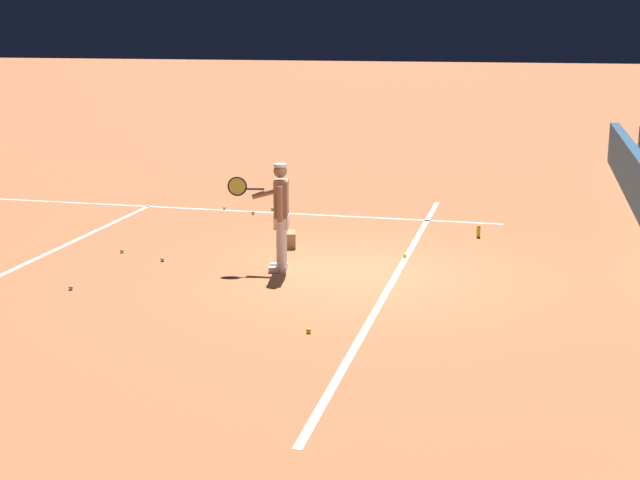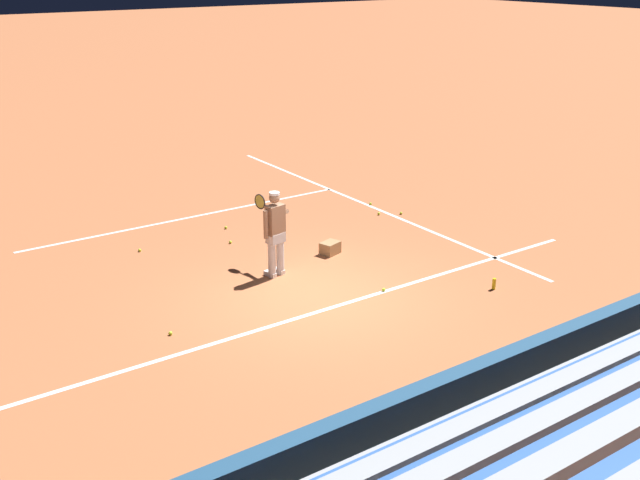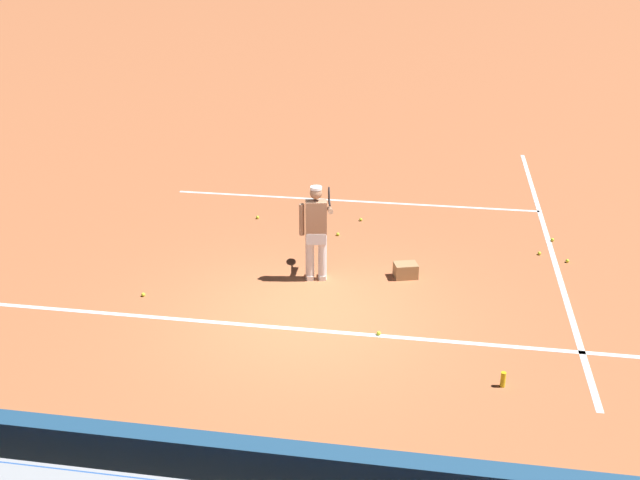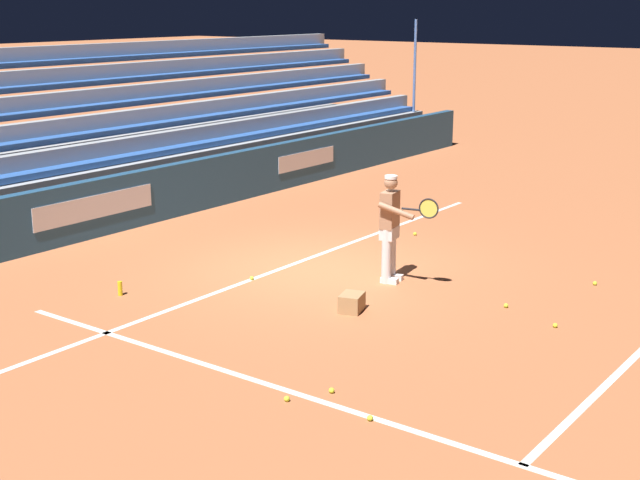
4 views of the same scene
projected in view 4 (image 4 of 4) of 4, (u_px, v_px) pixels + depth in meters
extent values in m
plane|color=#B7663D|center=(318.00, 269.00, 14.90)|extent=(160.00, 160.00, 0.00)
cube|color=white|center=(294.00, 264.00, 15.18)|extent=(12.00, 0.10, 0.01)
cube|color=white|center=(390.00, 423.00, 9.40)|extent=(0.10, 12.00, 0.01)
cube|color=navy|center=(126.00, 201.00, 17.45)|extent=(26.42, 0.24, 1.10)
cube|color=silver|center=(95.00, 207.00, 16.69)|extent=(2.80, 0.01, 0.44)
cube|color=silver|center=(307.00, 159.00, 21.79)|extent=(2.20, 0.01, 0.40)
cube|color=#9EA3A8|center=(43.00, 185.00, 18.94)|extent=(25.10, 4.00, 1.10)
cube|color=#2D5BAD|center=(90.00, 164.00, 17.86)|extent=(24.60, 0.40, 0.12)
cube|color=#9EA3A8|center=(81.00, 156.00, 17.99)|extent=(25.10, 0.24, 0.45)
cube|color=#2D5BAD|center=(63.00, 138.00, 18.21)|extent=(24.60, 0.40, 0.12)
cube|color=#9EA3A8|center=(54.00, 130.00, 18.33)|extent=(25.10, 0.24, 0.45)
cube|color=#2D5BAD|center=(37.00, 113.00, 18.55)|extent=(24.60, 0.40, 0.12)
cube|color=#9EA3A8|center=(28.00, 106.00, 18.67)|extent=(25.10, 0.24, 0.45)
cube|color=#2D5BAD|center=(12.00, 90.00, 18.89)|extent=(24.60, 0.40, 0.12)
cube|color=#9EA3A8|center=(4.00, 82.00, 19.02)|extent=(25.10, 0.24, 0.45)
cylinder|color=#4C70B2|center=(414.00, 85.00, 26.96)|extent=(0.08, 0.08, 3.85)
cylinder|color=silver|center=(391.00, 253.00, 14.23)|extent=(0.15, 0.15, 0.88)
cylinder|color=silver|center=(386.00, 256.00, 14.04)|extent=(0.15, 0.15, 0.88)
cube|color=white|center=(394.00, 277.00, 14.31)|extent=(0.16, 0.30, 0.09)
cube|color=white|center=(389.00, 281.00, 14.12)|extent=(0.16, 0.30, 0.09)
cube|color=silver|center=(389.00, 233.00, 14.04)|extent=(0.38, 0.28, 0.20)
cube|color=#A37556|center=(390.00, 210.00, 13.95)|extent=(0.39, 0.27, 0.58)
sphere|color=#A37556|center=(391.00, 183.00, 13.83)|extent=(0.21, 0.21, 0.21)
cylinder|color=white|center=(391.00, 177.00, 13.81)|extent=(0.20, 0.20, 0.05)
cylinder|color=#A37556|center=(395.00, 209.00, 14.17)|extent=(0.09, 0.09, 0.56)
cylinder|color=#A37556|center=(396.00, 211.00, 13.64)|extent=(0.20, 0.59, 0.24)
cylinder|color=black|center=(411.00, 209.00, 13.52)|extent=(0.09, 0.30, 0.03)
torus|color=black|center=(429.00, 208.00, 13.40)|extent=(0.08, 0.31, 0.31)
cylinder|color=#D6D14C|center=(429.00, 208.00, 13.40)|extent=(0.06, 0.27, 0.27)
cube|color=#A87F51|center=(352.00, 303.00, 12.81)|extent=(0.47, 0.40, 0.26)
sphere|color=#CCE533|center=(332.00, 390.00, 10.13)|extent=(0.07, 0.07, 0.07)
sphere|color=#CCE533|center=(415.00, 234.00, 17.03)|extent=(0.07, 0.07, 0.07)
sphere|color=#CCE533|center=(287.00, 399.00, 9.92)|extent=(0.07, 0.07, 0.07)
sphere|color=#CCE533|center=(506.00, 306.00, 12.98)|extent=(0.07, 0.07, 0.07)
sphere|color=#CCE533|center=(252.00, 278.00, 14.28)|extent=(0.07, 0.07, 0.07)
sphere|color=#CCE533|center=(370.00, 418.00, 9.46)|extent=(0.07, 0.07, 0.07)
sphere|color=#CCE533|center=(595.00, 283.00, 14.02)|extent=(0.07, 0.07, 0.07)
sphere|color=#CCE533|center=(555.00, 325.00, 12.18)|extent=(0.07, 0.07, 0.07)
cylinder|color=yellow|center=(120.00, 288.00, 13.52)|extent=(0.07, 0.07, 0.22)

